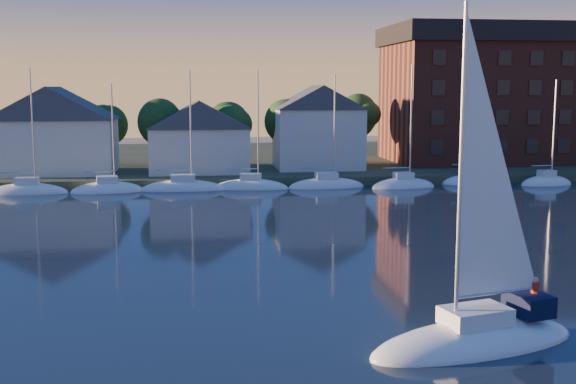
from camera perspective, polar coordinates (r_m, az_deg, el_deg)
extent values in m
plane|color=black|center=(28.32, 6.89, -13.60)|extent=(260.00, 260.00, 0.00)
cube|color=#374125|center=(101.21, -3.68, 2.26)|extent=(160.00, 50.00, 2.00)
cube|color=brown|center=(78.43, -2.55, 0.53)|extent=(120.00, 3.00, 1.00)
cube|color=beige|center=(85.08, -17.89, 3.46)|extent=(13.00, 9.00, 6.00)
cube|color=beige|center=(82.74, -7.02, 3.32)|extent=(11.00, 8.00, 5.00)
cube|color=beige|center=(85.92, 2.36, 4.22)|extent=(10.00, 8.00, 7.00)
cube|color=brown|center=(99.19, 16.83, 6.73)|extent=(30.00, 16.00, 15.00)
cube|color=black|center=(99.39, 17.04, 11.75)|extent=(31.00, 17.00, 2.40)
cylinder|color=#362518|center=(90.86, -19.78, 2.86)|extent=(0.50, 0.50, 3.50)
sphere|color=#1A3A15|center=(90.58, -19.91, 5.66)|extent=(5.40, 5.40, 5.40)
cylinder|color=#362518|center=(89.50, -14.76, 3.00)|extent=(0.50, 0.50, 3.50)
sphere|color=#1A3A15|center=(89.22, -14.87, 5.84)|extent=(5.40, 5.40, 5.40)
cylinder|color=#362518|center=(88.84, -9.63, 3.12)|extent=(0.50, 0.50, 3.50)
sphere|color=#1A3A15|center=(88.56, -9.70, 5.98)|extent=(5.40, 5.40, 5.40)
cylinder|color=#362518|center=(88.90, -4.46, 3.21)|extent=(0.50, 0.50, 3.50)
sphere|color=#1A3A15|center=(88.62, -4.50, 6.08)|extent=(5.40, 5.40, 5.40)
cylinder|color=#362518|center=(89.68, 0.65, 3.28)|extent=(0.50, 0.50, 3.50)
sphere|color=#1A3A15|center=(89.40, 0.66, 6.12)|extent=(5.40, 5.40, 5.40)
cylinder|color=#362518|center=(91.16, 5.65, 3.32)|extent=(0.50, 0.50, 3.50)
sphere|color=#1A3A15|center=(90.89, 5.69, 6.12)|extent=(5.40, 5.40, 5.40)
cylinder|color=#362518|center=(93.30, 10.44, 3.34)|extent=(0.50, 0.50, 3.50)
sphere|color=#1A3A15|center=(93.03, 10.52, 6.07)|extent=(5.40, 5.40, 5.40)
cylinder|color=#362518|center=(96.06, 15.00, 3.33)|extent=(0.50, 0.50, 3.50)
sphere|color=#1A3A15|center=(95.80, 15.10, 5.98)|extent=(5.40, 5.40, 5.40)
cylinder|color=#362518|center=(99.39, 19.27, 3.30)|extent=(0.50, 0.50, 3.50)
sphere|color=#1A3A15|center=(99.14, 19.39, 5.87)|extent=(5.40, 5.40, 5.40)
ellipsoid|color=white|center=(77.14, -20.40, -0.11)|extent=(7.50, 2.40, 2.20)
cube|color=white|center=(76.98, -20.45, 0.85)|extent=(2.10, 1.32, 0.70)
cylinder|color=#A5A8AD|center=(76.40, -20.07, 4.32)|extent=(0.16, 0.16, 10.00)
cylinder|color=#A5A8AD|center=(77.07, -21.08, 1.46)|extent=(3.15, 0.12, 0.12)
ellipsoid|color=white|center=(75.75, -14.49, 0.00)|extent=(7.50, 2.40, 2.20)
cube|color=white|center=(75.58, -14.53, 0.98)|extent=(2.10, 1.32, 0.70)
cylinder|color=#A5A8AD|center=(75.07, -14.09, 4.51)|extent=(0.16, 0.16, 10.00)
cylinder|color=#A5A8AD|center=(75.59, -15.17, 1.60)|extent=(3.15, 0.12, 0.12)
ellipsoid|color=white|center=(75.19, -8.43, 0.12)|extent=(7.50, 2.40, 2.20)
cube|color=white|center=(75.02, -8.46, 1.10)|extent=(2.10, 1.32, 0.70)
cylinder|color=#A5A8AD|center=(74.58, -7.95, 4.66)|extent=(0.16, 0.16, 10.00)
cylinder|color=#A5A8AD|center=(74.94, -9.10, 1.73)|extent=(3.15, 0.12, 0.12)
ellipsoid|color=white|center=(75.47, -2.35, 0.23)|extent=(7.50, 2.40, 2.20)
cube|color=white|center=(75.30, -2.36, 1.21)|extent=(2.10, 1.32, 0.70)
cylinder|color=#A5A8AD|center=(74.95, -1.81, 4.75)|extent=(0.16, 0.16, 10.00)
cylinder|color=#A5A8AD|center=(75.14, -2.99, 1.84)|extent=(3.15, 0.12, 0.12)
ellipsoid|color=white|center=(76.60, 3.62, 0.34)|extent=(7.50, 2.40, 2.20)
cube|color=white|center=(76.43, 3.63, 1.30)|extent=(2.10, 1.32, 0.70)
cylinder|color=#A5A8AD|center=(76.16, 4.21, 4.79)|extent=(0.16, 0.16, 10.00)
cylinder|color=#A5A8AD|center=(76.18, 3.02, 1.93)|extent=(3.15, 0.12, 0.12)
ellipsoid|color=white|center=(78.52, 9.36, 0.44)|extent=(7.50, 2.40, 2.20)
cube|color=white|center=(78.36, 9.38, 1.38)|extent=(2.10, 1.32, 0.70)
cylinder|color=#A5A8AD|center=(78.17, 9.99, 4.77)|extent=(0.16, 0.16, 10.00)
cylinder|color=#A5A8AD|center=(78.03, 8.81, 1.99)|extent=(3.15, 0.12, 0.12)
ellipsoid|color=white|center=(81.20, 14.77, 0.53)|extent=(7.50, 2.40, 2.20)
cube|color=white|center=(81.04, 14.80, 1.44)|extent=(2.10, 1.32, 0.70)
cylinder|color=#A5A8AD|center=(80.93, 15.42, 4.72)|extent=(0.16, 0.16, 10.00)
cylinder|color=#A5A8AD|center=(80.64, 14.28, 2.04)|extent=(3.15, 0.12, 0.12)
ellipsoid|color=white|center=(84.55, 19.79, 0.61)|extent=(7.50, 2.40, 2.20)
cube|color=white|center=(84.39, 19.84, 1.49)|extent=(2.10, 1.32, 0.70)
cylinder|color=#A5A8AD|center=(84.36, 20.44, 4.63)|extent=(0.16, 0.16, 10.00)
cylinder|color=#A5A8AD|center=(83.93, 19.36, 2.06)|extent=(3.15, 0.12, 0.12)
ellipsoid|color=white|center=(31.18, 14.49, -11.73)|extent=(10.07, 5.38, 2.20)
cube|color=white|center=(30.76, 14.58, -9.45)|extent=(3.03, 2.31, 0.70)
cylinder|color=#A5A8AD|center=(28.96, 13.48, 1.75)|extent=(0.16, 0.16, 12.80)
cylinder|color=#A5A8AD|center=(31.14, 16.22, -7.67)|extent=(3.94, 1.12, 0.12)
cube|color=black|center=(32.32, 18.48, -8.38)|extent=(1.82, 2.15, 0.90)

